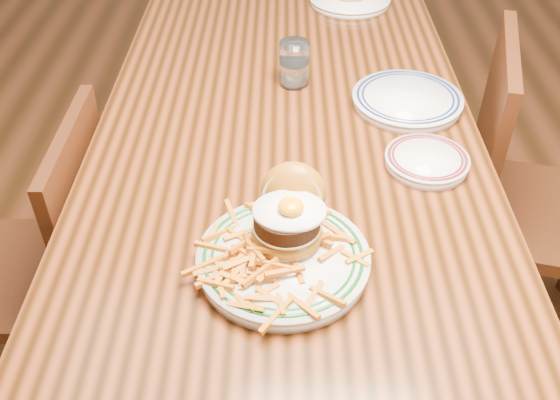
{
  "coord_description": "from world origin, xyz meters",
  "views": [
    {
      "loc": [
        -0.01,
        -1.25,
        1.52
      ],
      "look_at": [
        -0.01,
        -0.46,
        0.86
      ],
      "focal_mm": 40.0,
      "sensor_mm": 36.0,
      "label": 1
    }
  ],
  "objects_px": {
    "chair_left": "(54,263)",
    "chair_right": "(522,197)",
    "main_plate": "(285,243)",
    "side_plate": "(427,160)",
    "table": "(287,140)"
  },
  "relations": [
    {
      "from": "chair_right",
      "to": "table",
      "type": "bearing_deg",
      "value": 14.93
    },
    {
      "from": "chair_right",
      "to": "main_plate",
      "type": "height_order",
      "value": "main_plate"
    },
    {
      "from": "table",
      "to": "chair_right",
      "type": "height_order",
      "value": "chair_right"
    },
    {
      "from": "chair_right",
      "to": "main_plate",
      "type": "distance_m",
      "value": 0.86
    },
    {
      "from": "table",
      "to": "chair_right",
      "type": "relative_size",
      "value": 1.8
    },
    {
      "from": "table",
      "to": "chair_left",
      "type": "bearing_deg",
      "value": -160.6
    },
    {
      "from": "table",
      "to": "chair_right",
      "type": "distance_m",
      "value": 0.65
    },
    {
      "from": "main_plate",
      "to": "side_plate",
      "type": "xyz_separation_m",
      "value": [
        0.29,
        0.27,
        -0.02
      ]
    },
    {
      "from": "chair_left",
      "to": "chair_right",
      "type": "height_order",
      "value": "chair_right"
    },
    {
      "from": "side_plate",
      "to": "main_plate",
      "type": "bearing_deg",
      "value": -127.34
    },
    {
      "from": "chair_left",
      "to": "chair_right",
      "type": "xyz_separation_m",
      "value": [
        1.18,
        0.21,
        0.04
      ]
    },
    {
      "from": "table",
      "to": "chair_left",
      "type": "relative_size",
      "value": 1.96
    },
    {
      "from": "main_plate",
      "to": "table",
      "type": "bearing_deg",
      "value": 99.01
    },
    {
      "from": "chair_left",
      "to": "side_plate",
      "type": "bearing_deg",
      "value": -1.5
    },
    {
      "from": "chair_left",
      "to": "side_plate",
      "type": "height_order",
      "value": "chair_left"
    }
  ]
}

